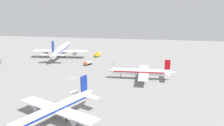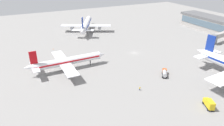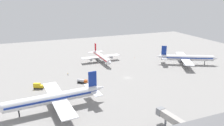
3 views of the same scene
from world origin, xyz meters
name	(u,v)px [view 2 (image 2 of 3)]	position (x,y,z in m)	size (l,w,h in m)	color
ground	(134,53)	(0.00, 0.00, 0.00)	(288.00, 288.00, 0.00)	gray
terminal_building	(219,26)	(6.91, -77.94, 5.44)	(65.99, 15.45, 10.68)	#9E9993
airplane_at_gate	(67,61)	(-3.88, 40.47, 4.37)	(31.54, 39.45, 12.02)	white
airplane_distant	(86,24)	(54.69, 9.73, 5.21)	(43.71, 36.36, 14.33)	white
catering_truck	(209,104)	(-55.44, 3.49, 1.70)	(5.88, 4.08, 3.30)	black
fuel_truck	(165,73)	(-29.68, 2.16, 1.39)	(6.16, 5.33, 2.50)	black
ground_crew_worker	(140,89)	(-35.17, 19.11, 0.85)	(0.41, 0.58, 1.67)	#1E2338
jet_bridge	(221,35)	(-9.07, -60.02, 5.13)	(5.41, 18.12, 6.74)	#9E9993
safety_cone_near_gate	(53,49)	(26.53, 41.00, 0.30)	(0.44, 0.44, 0.60)	#EA590C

